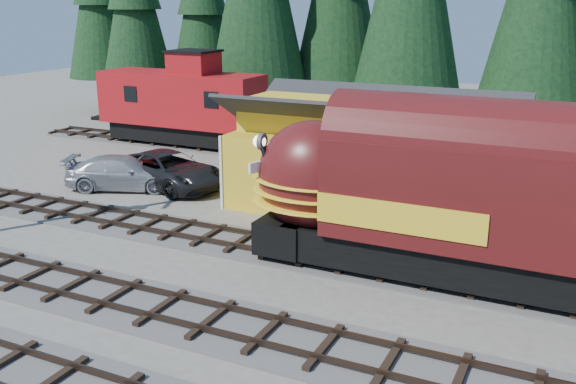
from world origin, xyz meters
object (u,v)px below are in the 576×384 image
at_px(depot, 371,145).
at_px(pickup_truck_b, 124,173).
at_px(pickup_truck_a, 169,170).
at_px(locomotive, 491,209).
at_px(caboose, 182,103).

xyz_separation_m(depot, pickup_truck_b, (-12.19, -2.31, -2.13)).
height_order(depot, pickup_truck_a, depot).
height_order(locomotive, pickup_truck_a, locomotive).
xyz_separation_m(caboose, pickup_truck_a, (5.02, -8.55, -1.92)).
distance_m(locomotive, pickup_truck_a, 17.52).
xyz_separation_m(depot, pickup_truck_a, (-10.33, -1.05, -2.06)).
distance_m(depot, locomotive, 9.00).
distance_m(depot, caboose, 17.08).
xyz_separation_m(locomotive, caboose, (-21.56, 14.00, 0.06)).
xyz_separation_m(locomotive, pickup_truck_a, (-16.55, 5.45, -1.86)).
bearing_deg(pickup_truck_a, locomotive, -92.44).
relative_size(depot, pickup_truck_b, 2.23).
xyz_separation_m(depot, locomotive, (6.22, -6.50, -0.20)).
height_order(depot, pickup_truck_b, depot).
bearing_deg(caboose, depot, -26.05).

